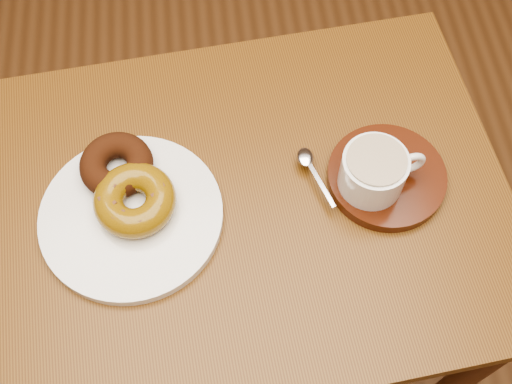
{
  "coord_description": "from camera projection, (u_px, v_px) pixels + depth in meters",
  "views": [
    {
      "loc": [
        0.01,
        -0.36,
        1.5
      ],
      "look_at": [
        0.06,
        0.05,
        0.72
      ],
      "focal_mm": 45.0,
      "sensor_mm": 36.0,
      "label": 1
    }
  ],
  "objects": [
    {
      "name": "donut_caramel",
      "position": [
        135.0,
        200.0,
        0.85
      ],
      "size": [
        0.13,
        0.13,
        0.04
      ],
      "rotation": [
        0.0,
        0.0,
        0.2
      ],
      "color": "#7E5B0D",
      "rests_on": "donut_plate"
    },
    {
      "name": "donut_plate",
      "position": [
        131.0,
        216.0,
        0.87
      ],
      "size": [
        0.31,
        0.31,
        0.02
      ],
      "primitive_type": "cylinder",
      "rotation": [
        0.0,
        0.0,
        0.26
      ],
      "color": "white",
      "rests_on": "cafe_table"
    },
    {
      "name": "donut_cinnamon",
      "position": [
        117.0,
        165.0,
        0.88
      ],
      "size": [
        0.13,
        0.13,
        0.04
      ],
      "primitive_type": "torus",
      "rotation": [
        0.0,
        0.0,
        0.39
      ],
      "color": "#37180B",
      "rests_on": "donut_plate"
    },
    {
      "name": "coffee_cup",
      "position": [
        374.0,
        171.0,
        0.86
      ],
      "size": [
        0.12,
        0.09,
        0.06
      ],
      "rotation": [
        0.0,
        0.0,
        0.12
      ],
      "color": "white",
      "rests_on": "saucer"
    },
    {
      "name": "teaspoon",
      "position": [
        308.0,
        162.0,
        0.9
      ],
      "size": [
        0.04,
        0.1,
        0.01
      ],
      "rotation": [
        0.0,
        0.0,
        0.32
      ],
      "color": "silver",
      "rests_on": "saucer"
    },
    {
      "name": "cafe_table",
      "position": [
        243.0,
        233.0,
        0.99
      ],
      "size": [
        0.8,
        0.63,
        0.7
      ],
      "rotation": [
        0.0,
        0.0,
        0.09
      ],
      "color": "brown",
      "rests_on": "ground"
    },
    {
      "name": "saucer",
      "position": [
        386.0,
        177.0,
        0.9
      ],
      "size": [
        0.19,
        0.19,
        0.02
      ],
      "primitive_type": "cylinder",
      "rotation": [
        0.0,
        0.0,
        -0.19
      ],
      "color": "#3A1407",
      "rests_on": "cafe_table"
    },
    {
      "name": "ground",
      "position": [
        234.0,
        357.0,
        1.49
      ],
      "size": [
        6.0,
        6.0,
        0.0
      ],
      "primitive_type": "plane",
      "color": "brown",
      "rests_on": "ground"
    }
  ]
}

